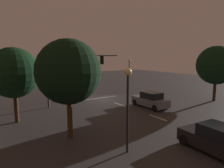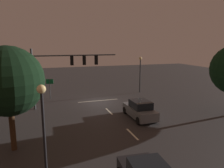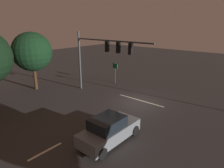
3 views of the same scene
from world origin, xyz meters
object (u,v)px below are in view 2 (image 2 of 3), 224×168
(car_approaching, at_px, (140,110))
(street_lamp_right_kerb, at_px, (43,115))
(street_lamp_left_kerb, at_px, (140,68))
(route_sign, at_px, (50,84))
(tree_right_near, at_px, (8,81))
(traffic_signal_assembly, at_px, (66,66))

(car_approaching, xyz_separation_m, street_lamp_right_kerb, (8.61, 7.01, 2.70))
(street_lamp_left_kerb, relative_size, route_sign, 1.98)
(route_sign, bearing_deg, tree_right_near, 77.57)
(traffic_signal_assembly, distance_m, tree_right_near, 10.08)
(street_lamp_right_kerb, height_order, route_sign, street_lamp_right_kerb)
(street_lamp_left_kerb, xyz_separation_m, street_lamp_right_kerb, (13.30, 16.83, -0.06))
(route_sign, bearing_deg, traffic_signal_assembly, 112.00)
(car_approaching, bearing_deg, route_sign, -52.58)
(tree_right_near, bearing_deg, traffic_signal_assembly, -116.61)
(street_lamp_left_kerb, bearing_deg, route_sign, -1.08)
(street_lamp_left_kerb, xyz_separation_m, route_sign, (12.38, -0.23, -1.70))
(street_lamp_right_kerb, bearing_deg, tree_right_near, -63.96)
(traffic_signal_assembly, height_order, car_approaching, traffic_signal_assembly)
(traffic_signal_assembly, bearing_deg, street_lamp_left_kerb, -160.45)
(tree_right_near, bearing_deg, car_approaching, -164.11)
(tree_right_near, bearing_deg, street_lamp_right_kerb, 116.04)
(street_lamp_right_kerb, bearing_deg, car_approaching, -140.86)
(traffic_signal_assembly, relative_size, street_lamp_left_kerb, 1.81)
(route_sign, bearing_deg, street_lamp_left_kerb, 178.92)
(car_approaching, bearing_deg, street_lamp_left_kerb, -115.53)
(car_approaching, distance_m, street_lamp_right_kerb, 11.43)
(street_lamp_right_kerb, bearing_deg, traffic_signal_assembly, -101.13)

